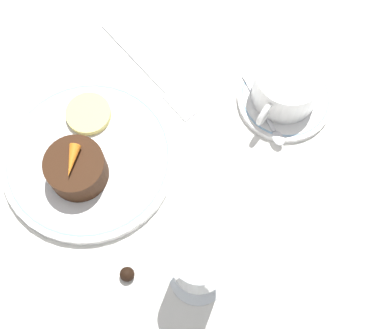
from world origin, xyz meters
name	(u,v)px	position (x,y,z in m)	size (l,w,h in m)	color
ground_plane	(118,146)	(0.00, 0.00, 0.00)	(3.00, 3.00, 0.00)	white
dinner_plate	(89,158)	(0.04, -0.02, 0.01)	(0.23, 0.23, 0.01)	white
saucer	(285,98)	(-0.19, 0.14, 0.01)	(0.13, 0.13, 0.01)	white
coffee_cup	(287,85)	(-0.19, 0.14, 0.04)	(0.12, 0.09, 0.06)	white
spoon	(267,117)	(-0.15, 0.14, 0.01)	(0.07, 0.11, 0.00)	silver
wine_glass	(199,263)	(0.08, 0.19, 0.09)	(0.07, 0.07, 0.14)	silver
fork	(156,79)	(-0.11, -0.02, 0.00)	(0.06, 0.20, 0.01)	silver
dessert_cake	(77,169)	(0.06, -0.01, 0.04)	(0.08, 0.08, 0.04)	#381E0F
carrot_garnish	(72,161)	(0.06, -0.01, 0.06)	(0.04, 0.03, 0.01)	orange
pineapple_slice	(89,114)	(-0.01, -0.05, 0.02)	(0.06, 0.06, 0.01)	#EFE075
chocolate_truffle	(127,274)	(0.13, 0.12, 0.01)	(0.02, 0.02, 0.02)	black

